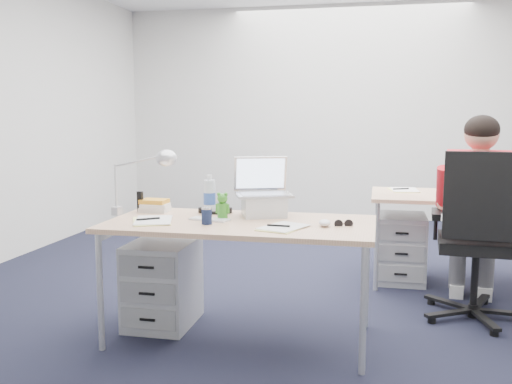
% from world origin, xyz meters
% --- Properties ---
extents(floor, '(7.00, 7.00, 0.00)m').
position_xyz_m(floor, '(0.00, 0.00, 0.00)').
color(floor, black).
rests_on(floor, ground).
extents(room, '(6.02, 7.02, 2.80)m').
position_xyz_m(room, '(0.00, 0.00, 1.71)').
color(room, beige).
rests_on(room, ground).
extents(desk_near, '(1.60, 0.80, 0.73)m').
position_xyz_m(desk_near, '(-0.39, -0.87, 0.68)').
color(desk_near, tan).
rests_on(desk_near, ground).
extents(desk_far, '(1.60, 0.80, 0.73)m').
position_xyz_m(desk_far, '(1.17, 0.64, 0.68)').
color(desk_far, tan).
rests_on(desk_far, ground).
extents(office_chair, '(0.77, 0.77, 1.14)m').
position_xyz_m(office_chair, '(1.07, -0.22, 0.32)').
color(office_chair, black).
rests_on(office_chair, ground).
extents(seated_person, '(0.44, 0.77, 1.36)m').
position_xyz_m(seated_person, '(1.09, -0.03, 0.68)').
color(seated_person, red).
rests_on(seated_person, ground).
extents(drawer_pedestal_near, '(0.40, 0.50, 0.55)m').
position_xyz_m(drawer_pedestal_near, '(-0.94, -0.74, 0.28)').
color(drawer_pedestal_near, '#AFB2B5').
rests_on(drawer_pedestal_near, ground).
extents(drawer_pedestal_far, '(0.40, 0.50, 0.55)m').
position_xyz_m(drawer_pedestal_far, '(0.61, 0.63, 0.28)').
color(drawer_pedestal_far, '#AFB2B5').
rests_on(drawer_pedestal_far, ground).
extents(silver_laptop, '(0.42, 0.38, 0.37)m').
position_xyz_m(silver_laptop, '(-0.29, -0.65, 0.91)').
color(silver_laptop, silver).
rests_on(silver_laptop, desk_near).
extents(wireless_keyboard, '(0.26, 0.15, 0.01)m').
position_xyz_m(wireless_keyboard, '(-0.58, -0.87, 0.74)').
color(wireless_keyboard, white).
rests_on(wireless_keyboard, desk_near).
extents(computer_mouse, '(0.08, 0.12, 0.04)m').
position_xyz_m(computer_mouse, '(0.12, -0.91, 0.75)').
color(computer_mouse, white).
rests_on(computer_mouse, desk_near).
extents(headphones, '(0.25, 0.21, 0.04)m').
position_xyz_m(headphones, '(-0.62, -0.60, 0.75)').
color(headphones, black).
rests_on(headphones, desk_near).
extents(can_koozie, '(0.07, 0.07, 0.10)m').
position_xyz_m(can_koozie, '(-0.56, -0.99, 0.78)').
color(can_koozie, '#141F3F').
rests_on(can_koozie, desk_near).
extents(water_bottle, '(0.10, 0.10, 0.25)m').
position_xyz_m(water_bottle, '(-0.65, -0.63, 0.86)').
color(water_bottle, silver).
rests_on(water_bottle, desk_near).
extents(bear_figurine, '(0.11, 0.09, 0.17)m').
position_xyz_m(bear_figurine, '(-0.51, -0.82, 0.81)').
color(bear_figurine, '#227B20').
rests_on(bear_figurine, desk_near).
extents(book_stack, '(0.20, 0.17, 0.08)m').
position_xyz_m(book_stack, '(-1.03, -0.64, 0.77)').
color(book_stack, silver).
rests_on(book_stack, desk_near).
extents(cordless_phone, '(0.04, 0.03, 0.14)m').
position_xyz_m(cordless_phone, '(-1.12, -0.67, 0.80)').
color(cordless_phone, black).
rests_on(cordless_phone, desk_near).
extents(papers_left, '(0.31, 0.36, 0.01)m').
position_xyz_m(papers_left, '(-0.91, -0.98, 0.74)').
color(papers_left, '#F7FF93').
rests_on(papers_left, desk_near).
extents(papers_right, '(0.29, 0.34, 0.01)m').
position_xyz_m(papers_right, '(-0.11, -1.02, 0.73)').
color(papers_right, '#F7FF93').
rests_on(papers_right, desk_near).
extents(sunglasses, '(0.12, 0.08, 0.03)m').
position_xyz_m(sunglasses, '(0.23, -0.88, 0.74)').
color(sunglasses, black).
rests_on(sunglasses, desk_near).
extents(desk_lamp, '(0.40, 0.17, 0.44)m').
position_xyz_m(desk_lamp, '(-1.09, -0.81, 0.95)').
color(desk_lamp, silver).
rests_on(desk_lamp, desk_near).
extents(dark_laptop, '(0.38, 0.37, 0.22)m').
position_xyz_m(dark_laptop, '(1.16, 0.53, 0.84)').
color(dark_laptop, black).
rests_on(dark_laptop, desk_far).
extents(far_papers, '(0.25, 0.33, 0.01)m').
position_xyz_m(far_papers, '(0.63, 0.81, 0.73)').
color(far_papers, white).
rests_on(far_papers, desk_far).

